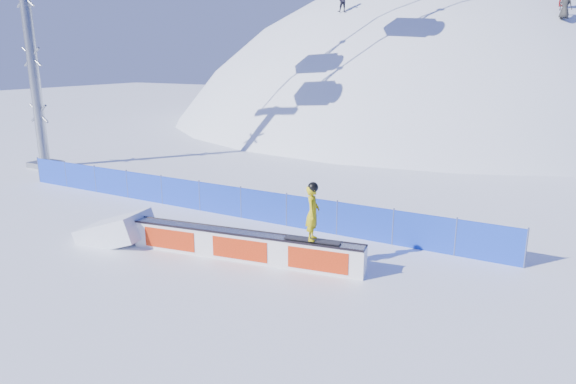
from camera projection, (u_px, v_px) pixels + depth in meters
The scene contains 6 objects.
ground at pixel (137, 250), 16.45m from camera, with size 160.00×160.00×0.00m, color white.
snow_hill at pixel (429, 281), 56.55m from camera, with size 64.00×64.00×64.00m.
safety_fence at pixel (220, 199), 20.09m from camera, with size 22.05×0.05×1.30m.
rail_box at pixel (243, 246), 15.59m from camera, with size 7.55×1.63×0.91m.
snow_ramp at pixel (117, 241), 17.31m from camera, with size 2.25×1.50×0.84m, color white, non-canonical shape.
snowboarder at pixel (313, 212), 14.51m from camera, with size 1.68×0.67×1.73m.
Camera 1 is at (11.73, -11.12, 6.03)m, focal length 32.00 mm.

